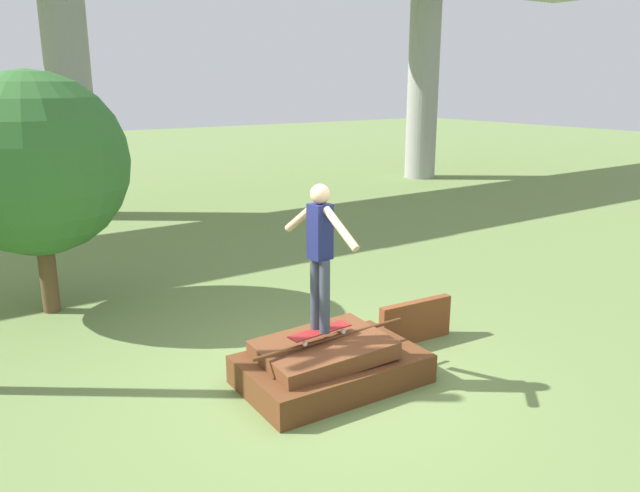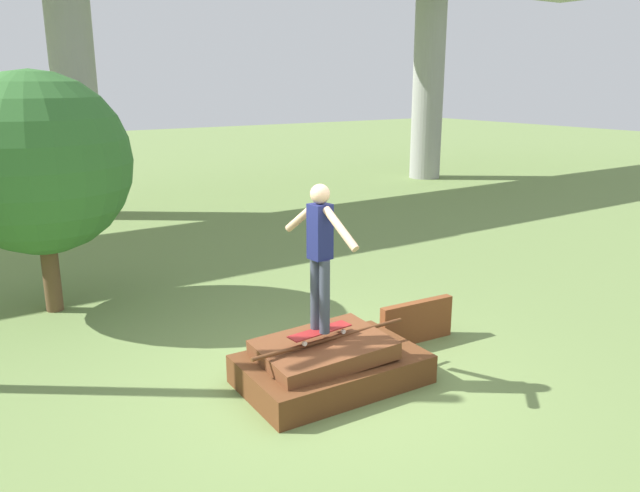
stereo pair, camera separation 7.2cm
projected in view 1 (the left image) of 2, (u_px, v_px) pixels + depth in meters
ground_plane at (331, 382)px, 7.39m from camera, size 80.00×80.00×0.00m
scrap_pile at (329, 364)px, 7.32m from camera, size 2.16×1.40×0.58m
scrap_plank_loose at (415, 321)px, 8.49m from camera, size 1.14×0.20×0.58m
skateboard at (320, 332)px, 7.19m from camera, size 0.82×0.25×0.09m
skater at (320, 247)px, 6.94m from camera, size 0.24×1.26×1.70m
tree_behind_left at (35, 164)px, 9.10m from camera, size 2.69×2.69×3.63m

